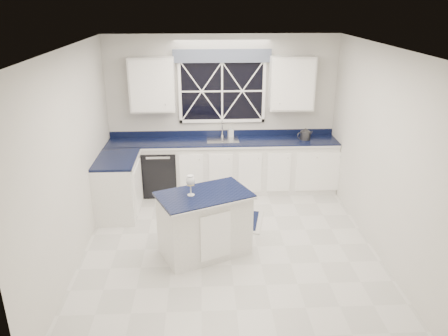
{
  "coord_description": "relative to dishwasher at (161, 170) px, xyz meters",
  "views": [
    {
      "loc": [
        -0.33,
        -5.26,
        3.26
      ],
      "look_at": [
        -0.06,
        0.4,
        1.03
      ],
      "focal_mm": 35.0,
      "sensor_mm": 36.0,
      "label": 1
    }
  ],
  "objects": [
    {
      "name": "island",
      "position": [
        0.76,
        -2.05,
        0.03
      ],
      "size": [
        1.36,
        1.13,
        0.88
      ],
      "rotation": [
        0.0,
        0.0,
        0.42
      ],
      "color": "silver",
      "rests_on": "ground"
    },
    {
      "name": "dishwasher",
      "position": [
        0.0,
        0.0,
        0.0
      ],
      "size": [
        0.6,
        0.58,
        0.82
      ],
      "primitive_type": "cube",
      "color": "black",
      "rests_on": "ground"
    },
    {
      "name": "ground",
      "position": [
        1.1,
        -1.95,
        -0.41
      ],
      "size": [
        4.5,
        4.5,
        0.0
      ],
      "primitive_type": "plane",
      "color": "silver",
      "rests_on": "ground"
    },
    {
      "name": "countertop",
      "position": [
        1.1,
        0.0,
        0.51
      ],
      "size": [
        3.98,
        0.64,
        0.04
      ],
      "primitive_type": "cube",
      "color": "black",
      "rests_on": "base_cabinets"
    },
    {
      "name": "rug",
      "position": [
        1.02,
        -1.12,
        -0.4
      ],
      "size": [
        1.41,
        1.03,
        0.02
      ],
      "rotation": [
        0.0,
        0.0,
        -0.21
      ],
      "color": "#B8B7B3",
      "rests_on": "ground"
    },
    {
      "name": "soap_bottle",
      "position": [
        1.25,
        0.22,
        0.62
      ],
      "size": [
        0.11,
        0.11,
        0.19
      ],
      "primitive_type": "imported",
      "rotation": [
        0.0,
        0.0,
        0.26
      ],
      "color": "silver",
      "rests_on": "countertop"
    },
    {
      "name": "kettle",
      "position": [
        2.54,
        -0.01,
        0.63
      ],
      "size": [
        0.29,
        0.21,
        0.21
      ],
      "rotation": [
        0.0,
        0.0,
        0.23
      ],
      "color": "#303033",
      "rests_on": "countertop"
    },
    {
      "name": "back_wall",
      "position": [
        1.1,
        0.3,
        0.94
      ],
      "size": [
        4.0,
        0.1,
        2.7
      ],
      "primitive_type": "cube",
      "color": "silver",
      "rests_on": "ground"
    },
    {
      "name": "window",
      "position": [
        1.1,
        0.25,
        1.42
      ],
      "size": [
        1.65,
        0.09,
        1.26
      ],
      "color": "black",
      "rests_on": "ground"
    },
    {
      "name": "upper_cabinets",
      "position": [
        1.1,
        0.13,
        1.49
      ],
      "size": [
        3.1,
        0.34,
        0.9
      ],
      "color": "silver",
      "rests_on": "ground"
    },
    {
      "name": "wine_glass",
      "position": [
        0.59,
        -2.09,
        0.66
      ],
      "size": [
        0.12,
        0.12,
        0.27
      ],
      "color": "silver",
      "rests_on": "island"
    },
    {
      "name": "faucet",
      "position": [
        1.1,
        0.19,
        0.69
      ],
      "size": [
        0.05,
        0.2,
        0.3
      ],
      "color": "#BDBDBF",
      "rests_on": "countertop"
    },
    {
      "name": "base_cabinets",
      "position": [
        0.77,
        -0.17,
        0.04
      ],
      "size": [
        3.99,
        1.6,
        0.9
      ],
      "color": "silver",
      "rests_on": "ground"
    }
  ]
}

